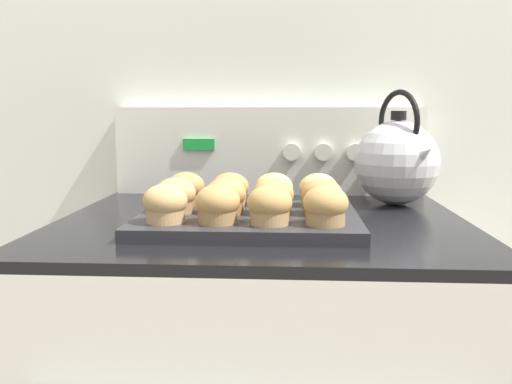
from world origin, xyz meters
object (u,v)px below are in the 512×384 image
(muffin_r1_c3, at_px, (322,198))
(muffin_r2_c2, at_px, (274,190))
(muffin_r0_c2, at_px, (270,206))
(muffin_r1_c0, at_px, (175,196))
(muffin_r0_c0, at_px, (165,204))
(muffin_r2_c0, at_px, (186,189))
(muffin_r0_c1, at_px, (218,205))
(muffin_r2_c3, at_px, (318,191))
(muffin_pan, at_px, (249,220))
(muffin_r0_c3, at_px, (326,207))
(muffin_r1_c1, at_px, (226,197))
(muffin_r1_c2, at_px, (273,197))
(tea_kettle, at_px, (397,161))
(muffin_r2_c1, at_px, (230,190))

(muffin_r1_c3, bearing_deg, muffin_r2_c2, 134.32)
(muffin_r0_c2, relative_size, muffin_r1_c0, 1.00)
(muffin_r0_c0, bearing_deg, muffin_r2_c0, 89.82)
(muffin_r2_c2, bearing_deg, muffin_r1_c3, -45.68)
(muffin_r0_c1, distance_m, muffin_r2_c3, 0.24)
(muffin_pan, distance_m, muffin_r0_c3, 0.16)
(muffin_r0_c0, distance_m, muffin_r1_c1, 0.12)
(muffin_r0_c1, relative_size, muffin_r1_c2, 1.00)
(muffin_r1_c2, height_order, tea_kettle, tea_kettle)
(muffin_r0_c1, bearing_deg, muffin_r0_c0, -179.75)
(muffin_r1_c2, bearing_deg, tea_kettle, 43.29)
(muffin_r1_c3, bearing_deg, tea_kettle, 54.21)
(muffin_r1_c2, distance_m, muffin_r2_c2, 0.09)
(muffin_r1_c3, xyz_separation_m, muffin_r2_c0, (-0.26, 0.09, 0.00))
(muffin_r0_c3, relative_size, muffin_r2_c0, 1.00)
(muffin_pan, height_order, muffin_r0_c3, muffin_r0_c3)
(muffin_r0_c2, distance_m, muffin_r0_c3, 0.09)
(muffin_r2_c1, bearing_deg, muffin_r2_c0, 177.75)
(muffin_r0_c3, height_order, muffin_r1_c3, same)
(muffin_r2_c3, bearing_deg, muffin_r1_c3, -88.88)
(muffin_r1_c0, xyz_separation_m, muffin_r2_c3, (0.26, 0.09, 0.00))
(muffin_r1_c1, relative_size, muffin_r2_c1, 1.00)
(muffin_pan, xyz_separation_m, muffin_r2_c0, (-0.13, 0.09, 0.04))
(muffin_r2_c2, bearing_deg, muffin_r1_c2, -89.16)
(muffin_r0_c2, relative_size, muffin_r0_c3, 1.00)
(muffin_pan, relative_size, muffin_r0_c3, 5.31)
(muffin_r0_c1, height_order, muffin_r1_c2, same)
(muffin_r1_c0, bearing_deg, muffin_r0_c3, -18.63)
(muffin_pan, relative_size, muffin_r2_c0, 5.31)
(muffin_r1_c1, relative_size, muffin_r1_c2, 1.00)
(muffin_pan, height_order, tea_kettle, tea_kettle)
(muffin_r1_c0, height_order, muffin_r2_c3, same)
(muffin_r0_c0, xyz_separation_m, muffin_r2_c3, (0.26, 0.17, 0.00))
(muffin_r2_c2, height_order, tea_kettle, tea_kettle)
(muffin_r0_c0, distance_m, tea_kettle, 0.55)
(muffin_r0_c0, height_order, muffin_r2_c1, same)
(muffin_r0_c3, bearing_deg, muffin_r1_c1, 152.40)
(muffin_r1_c3, relative_size, muffin_r2_c2, 1.00)
(muffin_r1_c3, bearing_deg, muffin_r0_c2, -134.50)
(muffin_r1_c0, relative_size, muffin_r2_c1, 1.00)
(muffin_pan, xyz_separation_m, muffin_r0_c3, (0.13, -0.09, 0.04))
(muffin_r0_c2, relative_size, muffin_r2_c3, 1.00)
(muffin_r1_c1, bearing_deg, tea_kettle, 35.22)
(muffin_r1_c2, bearing_deg, muffin_r2_c2, 90.84)
(muffin_r1_c2, distance_m, muffin_r2_c1, 0.12)
(muffin_r1_c0, height_order, muffin_r1_c3, same)
(muffin_r1_c2, relative_size, muffin_r1_c3, 1.00)
(muffin_r2_c0, height_order, muffin_r2_c1, same)
(muffin_r1_c3, bearing_deg, muffin_r2_c0, 161.09)
(muffin_r1_c3, bearing_deg, muffin_r1_c0, -179.77)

